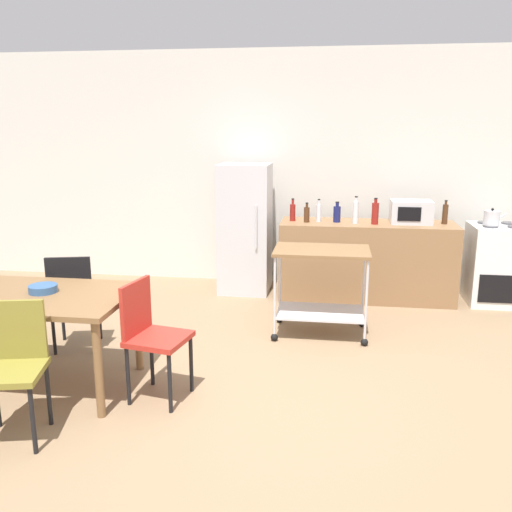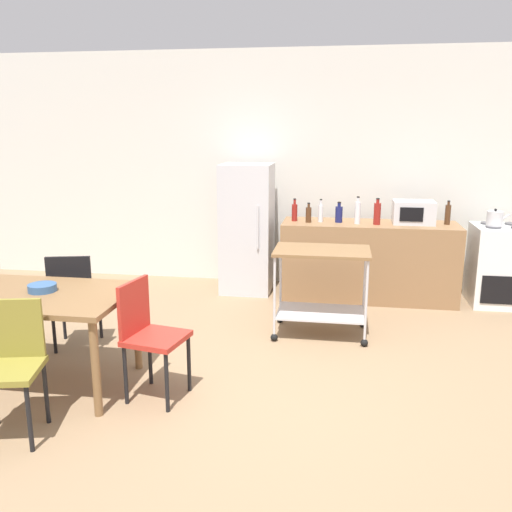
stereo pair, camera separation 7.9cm
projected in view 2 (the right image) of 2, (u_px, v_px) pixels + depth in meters
The scene contains 20 objects.
ground_plane at pixel (258, 397), 4.10m from camera, with size 12.00×12.00×0.00m, color #8C7051.
back_wall at pixel (297, 170), 6.84m from camera, with size 8.40×0.12×2.90m, color silver.
kitchen_counter at pixel (368, 261), 6.36m from camera, with size 2.00×0.64×0.90m, color olive.
dining_table at pixel (30, 303), 4.17m from camera, with size 1.50×0.90×0.75m.
chair_red at pixel (149, 331), 4.01m from camera, with size 0.47×0.47×0.89m.
chair_olive at pixel (10, 360), 3.52m from camera, with size 0.48×0.48×0.89m.
chair_black at pixel (74, 294), 4.89m from camera, with size 0.48×0.48×0.89m.
stove_oven at pixel (499, 265), 6.16m from camera, with size 0.60×0.61×0.92m.
refrigerator at pixel (247, 229), 6.60m from camera, with size 0.60×0.63×1.55m.
kitchen_cart at pixel (321, 278), 5.21m from camera, with size 0.91×0.57×0.85m.
bottle_soy_sauce at pixel (295, 212), 6.37m from camera, with size 0.07×0.07×0.26m.
bottle_hot_sauce at pixel (309, 214), 6.28m from camera, with size 0.07×0.07×0.23m.
bottle_wine at pixel (321, 213), 6.30m from camera, with size 0.06×0.06×0.27m.
bottle_olive_oil at pixel (339, 214), 6.28m from camera, with size 0.08×0.08×0.24m.
bottle_vinegar at pixel (358, 212), 6.18m from camera, with size 0.07×0.07×0.31m.
bottle_soda at pixel (377, 213), 6.13m from camera, with size 0.08×0.08×0.30m.
microwave at pixel (413, 212), 6.19m from camera, with size 0.46×0.35×0.26m.
bottle_sparkling_water at pixel (448, 214), 6.14m from camera, with size 0.06×0.06×0.27m.
fruit_bowl at pixel (42, 288), 4.18m from camera, with size 0.21×0.21×0.06m, color #33598C.
kettle at pixel (495, 218), 5.95m from camera, with size 0.24×0.17×0.19m.
Camera 2 is at (0.57, -3.70, 1.99)m, focal length 38.27 mm.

